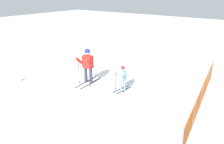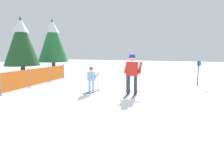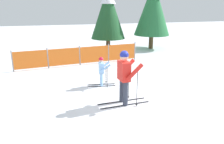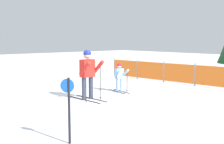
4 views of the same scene
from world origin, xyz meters
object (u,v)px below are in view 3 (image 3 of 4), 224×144
object	(u,v)px
skier_adult	(125,73)
conifer_near	(153,8)
skier_child	(102,69)
safety_fence	(80,55)
conifer_far	(108,12)

from	to	relation	value
skier_adult	conifer_near	distance (m)	9.82
skier_child	conifer_near	size ratio (longest dim) A/B	0.25
conifer_near	skier_child	bearing A→B (deg)	-128.24
skier_adult	skier_child	world-z (taller)	skier_adult
safety_fence	conifer_near	size ratio (longest dim) A/B	1.40
safety_fence	conifer_far	xyz separation A→B (m)	(2.33, 3.09, 2.08)
skier_child	safety_fence	size ratio (longest dim) A/B	0.18
skier_child	conifer_near	distance (m)	8.63
skier_adult	skier_child	bearing A→B (deg)	96.77
skier_adult	skier_child	size ratio (longest dim) A/B	1.50
safety_fence	conifer_far	bearing A→B (deg)	52.90
conifer_far	skier_adult	bearing A→B (deg)	-101.03
skier_child	safety_fence	distance (m)	3.35
skier_child	conifer_far	size ratio (longest dim) A/B	0.27
skier_adult	conifer_far	xyz separation A→B (m)	(1.60, 8.19, 1.56)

